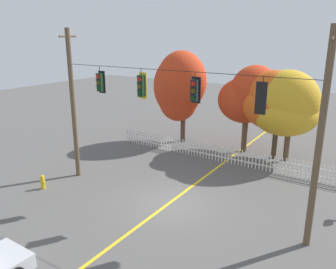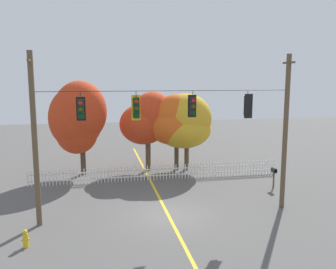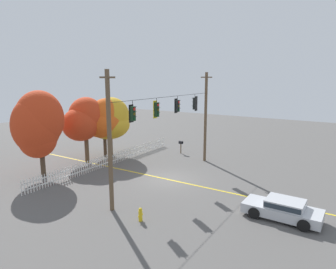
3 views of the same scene
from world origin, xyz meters
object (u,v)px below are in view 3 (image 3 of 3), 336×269
(autumn_maple_near_fence, at_px, (38,125))
(autumn_maple_far_west, at_px, (110,121))
(fire_hydrant, at_px, (140,214))
(traffic_signal_eastbound_side, at_px, (177,106))
(autumn_oak_far_east, at_px, (104,120))
(parked_car, at_px, (283,209))
(autumn_maple_mid, at_px, (84,120))
(traffic_signal_westbound_side, at_px, (157,110))
(traffic_signal_northbound_secondary, at_px, (195,103))
(roadside_mailbox, at_px, (181,143))
(traffic_signal_southbound_primary, at_px, (133,114))

(autumn_maple_near_fence, height_order, autumn_maple_far_west, autumn_maple_near_fence)
(autumn_maple_near_fence, distance_m, fire_hydrant, 11.94)
(traffic_signal_eastbound_side, distance_m, autumn_oak_far_east, 9.09)
(autumn_maple_far_west, relative_size, parked_car, 1.40)
(autumn_maple_mid, bearing_deg, parked_car, -97.38)
(traffic_signal_westbound_side, bearing_deg, traffic_signal_northbound_secondary, -0.20)
(roadside_mailbox, bearing_deg, traffic_signal_southbound_primary, -164.31)
(traffic_signal_southbound_primary, bearing_deg, parked_car, -76.34)
(traffic_signal_westbound_side, relative_size, fire_hydrant, 1.84)
(autumn_maple_near_fence, distance_m, autumn_oak_far_east, 7.09)
(traffic_signal_northbound_secondary, relative_size, autumn_maple_near_fence, 0.21)
(traffic_signal_southbound_primary, bearing_deg, fire_hydrant, -135.41)
(fire_hydrant, bearing_deg, traffic_signal_eastbound_side, 16.54)
(autumn_maple_mid, relative_size, roadside_mailbox, 4.52)
(traffic_signal_eastbound_side, xyz_separation_m, autumn_maple_mid, (-0.90, 9.54, -1.74))
(traffic_signal_northbound_secondary, height_order, parked_car, traffic_signal_northbound_secondary)
(traffic_signal_southbound_primary, xyz_separation_m, autumn_maple_mid, (4.53, 9.54, -1.69))
(autumn_oak_far_east, relative_size, parked_car, 1.39)
(traffic_signal_northbound_secondary, distance_m, autumn_maple_near_fence, 12.72)
(traffic_signal_westbound_side, distance_m, autumn_maple_mid, 9.88)
(autumn_maple_far_west, xyz_separation_m, parked_car, (-5.02, -17.65, -2.97))
(fire_hydrant, bearing_deg, autumn_maple_near_fence, 81.31)
(autumn_maple_near_fence, distance_m, roadside_mailbox, 13.94)
(traffic_signal_eastbound_side, height_order, roadside_mailbox, traffic_signal_eastbound_side)
(traffic_signal_northbound_secondary, xyz_separation_m, autumn_oak_far_east, (-1.90, 8.86, -1.86))
(traffic_signal_southbound_primary, distance_m, roadside_mailbox, 13.01)
(traffic_signal_southbound_primary, distance_m, autumn_maple_near_fence, 9.02)
(autumn_maple_near_fence, xyz_separation_m, parked_car, (2.78, -17.74, -3.57))
(traffic_signal_eastbound_side, xyz_separation_m, fire_hydrant, (-7.78, -2.31, -5.25))
(traffic_signal_westbound_side, bearing_deg, fire_hydrant, -155.00)
(autumn_maple_mid, distance_m, parked_car, 18.84)
(traffic_signal_southbound_primary, xyz_separation_m, autumn_oak_far_east, (6.44, 8.84, -1.83))
(traffic_signal_eastbound_side, relative_size, autumn_maple_near_fence, 0.20)
(autumn_maple_near_fence, xyz_separation_m, autumn_maple_mid, (5.17, 0.66, -0.28))
(autumn_maple_near_fence, relative_size, roadside_mailbox, 5.15)
(traffic_signal_northbound_secondary, xyz_separation_m, parked_car, (-6.19, -8.83, -5.00))
(traffic_signal_westbound_side, xyz_separation_m, traffic_signal_eastbound_side, (2.83, -0.00, 0.03))
(traffic_signal_eastbound_side, bearing_deg, autumn_maple_mid, 95.40)
(autumn_oak_far_east, distance_m, fire_hydrant, 14.58)
(traffic_signal_westbound_side, bearing_deg, parked_car, -92.98)
(traffic_signal_westbound_side, height_order, autumn_maple_near_fence, autumn_maple_near_fence)
(autumn_oak_far_east, bearing_deg, traffic_signal_westbound_side, -113.42)
(traffic_signal_eastbound_side, bearing_deg, traffic_signal_southbound_primary, 180.00)
(traffic_signal_southbound_primary, bearing_deg, autumn_maple_far_west, 50.81)
(traffic_signal_southbound_primary, bearing_deg, traffic_signal_northbound_secondary, -0.13)
(traffic_signal_westbound_side, height_order, traffic_signal_northbound_secondary, same)
(autumn_maple_mid, height_order, fire_hydrant, autumn_maple_mid)
(traffic_signal_westbound_side, relative_size, roadside_mailbox, 1.07)
(traffic_signal_southbound_primary, relative_size, autumn_maple_far_west, 0.24)
(traffic_signal_eastbound_side, relative_size, fire_hydrant, 1.73)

